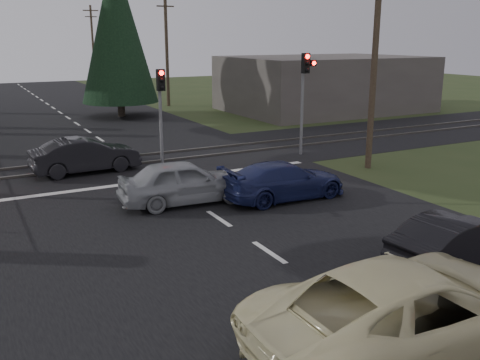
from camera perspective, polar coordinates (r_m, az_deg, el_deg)
ground at (r=13.97m, az=3.15°, el=-7.73°), size 120.00×120.00×0.00m
road at (r=22.70m, az=-9.96°, el=1.04°), size 14.00×100.00×0.01m
rail_corridor at (r=24.57m, az=-11.42°, el=2.03°), size 120.00×8.00×0.01m
stop_line at (r=21.05m, az=-8.42°, el=0.02°), size 13.00×0.35×0.00m
rail_near at (r=23.81m, az=-10.87°, el=1.76°), size 120.00×0.12×0.10m
rail_far at (r=25.31m, az=-11.95°, el=2.48°), size 120.00×0.12×0.10m
traffic_signal_right at (r=25.04m, az=6.96°, el=10.13°), size 0.68×0.48×4.70m
traffic_signal_center at (r=23.16m, az=-8.43°, el=8.43°), size 0.32×0.48×4.10m
utility_pole_near at (r=22.82m, az=14.20°, el=12.88°), size 1.80×0.26×9.00m
utility_pole_mid at (r=43.74m, az=-7.83°, el=14.00°), size 1.80×0.26×9.00m
utility_pole_far at (r=67.74m, az=-15.43°, el=13.92°), size 1.80×0.26×9.00m
conifer_tree at (r=38.40m, az=-13.01°, el=15.53°), size 5.20×5.20×11.00m
building_right at (r=41.37m, az=8.98°, el=10.12°), size 14.00×10.00×4.00m
cream_coupe at (r=9.93m, az=17.74°, el=-13.12°), size 6.02×2.81×1.67m
dark_hatchback at (r=14.03m, az=22.02°, el=-6.01°), size 3.92×1.71×1.25m
silver_car at (r=17.86m, az=-6.00°, el=-0.21°), size 4.44×2.06×1.47m
blue_sedan at (r=18.34m, az=4.71°, el=-0.07°), size 4.42×1.80×1.28m
dark_car_far at (r=22.75m, az=-16.16°, el=2.52°), size 4.38×1.72×1.42m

